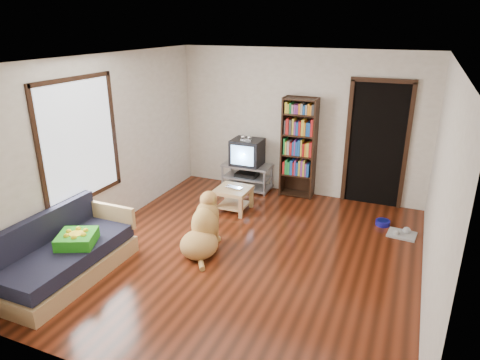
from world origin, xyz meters
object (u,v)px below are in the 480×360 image
at_px(bookshelf, 299,142).
at_px(dog, 203,230).
at_px(tv_stand, 247,176).
at_px(sofa, 65,258).
at_px(coffee_table, 233,195).
at_px(laptop, 233,188).
at_px(dog_bowl, 383,223).
at_px(crt_tv, 248,152).
at_px(grey_rag, 402,234).
at_px(green_cushion, 77,239).

xyz_separation_m(bookshelf, dog, (-0.64, -2.48, -0.70)).
distance_m(tv_stand, sofa, 3.76).
relative_size(coffee_table, dog, 0.55).
height_order(sofa, dog, sofa).
bearing_deg(tv_stand, coffee_table, -81.40).
bearing_deg(sofa, laptop, 66.72).
relative_size(dog_bowl, crt_tv, 0.38).
height_order(tv_stand, coffee_table, tv_stand).
bearing_deg(crt_tv, grey_rag, -16.98).
height_order(laptop, dog_bowl, laptop).
relative_size(grey_rag, bookshelf, 0.22).
height_order(tv_stand, dog, dog).
height_order(laptop, tv_stand, tv_stand).
bearing_deg(bookshelf, laptop, -125.70).
xyz_separation_m(tv_stand, crt_tv, (0.00, 0.02, 0.47)).
bearing_deg(tv_stand, sofa, -105.02).
bearing_deg(green_cushion, dog, 20.05).
bearing_deg(green_cushion, tv_stand, 52.02).
distance_m(dog_bowl, dog, 2.88).
xyz_separation_m(dog_bowl, crt_tv, (-2.55, 0.62, 0.70)).
xyz_separation_m(green_cushion, laptop, (1.00, 2.50, -0.08)).
relative_size(dog_bowl, bookshelf, 0.12).
distance_m(sofa, coffee_table, 2.87).
bearing_deg(grey_rag, tv_stand, 163.42).
height_order(grey_rag, tv_stand, tv_stand).
relative_size(laptop, tv_stand, 0.32).
bearing_deg(dog, grey_rag, 31.19).
bearing_deg(tv_stand, dog, -82.66).
distance_m(crt_tv, bookshelf, 0.99).
bearing_deg(crt_tv, bookshelf, 4.32).
height_order(green_cushion, sofa, sofa).
relative_size(bookshelf, coffee_table, 3.27).
bearing_deg(dog_bowl, dog, -141.41).
height_order(dog_bowl, tv_stand, tv_stand).
bearing_deg(dog, coffee_table, 96.43).
height_order(laptop, crt_tv, crt_tv).
xyz_separation_m(grey_rag, sofa, (-3.82, -2.78, 0.25)).
relative_size(grey_rag, sofa, 0.22).
bearing_deg(crt_tv, laptop, -81.82).
relative_size(green_cushion, dog, 0.44).
relative_size(laptop, sofa, 0.16).
bearing_deg(sofa, coffee_table, 66.95).
xyz_separation_m(green_cushion, tv_stand, (0.85, 3.52, -0.22)).
xyz_separation_m(dog_bowl, bookshelf, (-1.60, 0.69, 0.96)).
height_order(green_cushion, bookshelf, bookshelf).
xyz_separation_m(laptop, crt_tv, (-0.15, 1.04, 0.33)).
bearing_deg(dog, dog_bowl, 38.59).
distance_m(grey_rag, crt_tv, 3.06).
relative_size(crt_tv, bookshelf, 0.32).
distance_m(green_cushion, laptop, 2.69).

